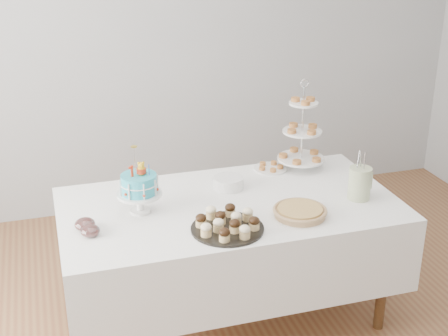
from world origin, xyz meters
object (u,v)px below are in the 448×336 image
object	(u,v)px
birthday_cake	(140,195)
pie	(300,211)
plate_stack	(228,183)
jam_bowl_a	(85,224)
tiered_stand	(302,132)
pastry_plate	(270,167)
utensil_pitcher	(360,182)
cupcake_tray	(227,223)
jam_bowl_b	(90,231)
table	(229,238)

from	to	relation	value
birthday_cake	pie	distance (m)	0.88
plate_stack	jam_bowl_a	xyz separation A→B (m)	(-0.87, -0.28, -0.01)
tiered_stand	pastry_plate	distance (m)	0.31
utensil_pitcher	tiered_stand	bearing A→B (deg)	119.28
tiered_stand	jam_bowl_a	bearing A→B (deg)	-162.44
cupcake_tray	pie	world-z (taller)	cupcake_tray
plate_stack	jam_bowl_b	xyz separation A→B (m)	(-0.85, -0.36, -0.01)
pie	jam_bowl_a	world-z (taller)	jam_bowl_a
cupcake_tray	jam_bowl_b	bearing A→B (deg)	168.35
tiered_stand	jam_bowl_a	world-z (taller)	tiered_stand
birthday_cake	jam_bowl_b	size ratio (longest dim) A/B	3.86
jam_bowl_b	jam_bowl_a	bearing A→B (deg)	104.43
cupcake_tray	jam_bowl_b	xyz separation A→B (m)	(-0.69, 0.14, -0.02)
tiered_stand	utensil_pitcher	bearing A→B (deg)	-75.00
birthday_cake	cupcake_tray	distance (m)	0.53
birthday_cake	plate_stack	xyz separation A→B (m)	(0.56, 0.16, -0.07)
birthday_cake	pie	xyz separation A→B (m)	(0.83, -0.30, -0.08)
jam_bowl_a	birthday_cake	bearing A→B (deg)	20.63
pastry_plate	jam_bowl_b	distance (m)	1.32
plate_stack	jam_bowl_a	distance (m)	0.92
table	birthday_cake	size ratio (longest dim) A/B	5.03
pie	utensil_pitcher	bearing A→B (deg)	14.60
pastry_plate	jam_bowl_b	bearing A→B (deg)	-155.17
cupcake_tray	jam_bowl_a	size ratio (longest dim) A/B	3.58
utensil_pitcher	pie	bearing A→B (deg)	-151.11
birthday_cake	jam_bowl_b	bearing A→B (deg)	-151.25
cupcake_tray	jam_bowl_a	world-z (taller)	cupcake_tray
table	jam_bowl_b	xyz separation A→B (m)	(-0.80, -0.16, 0.25)
pie	cupcake_tray	bearing A→B (deg)	-174.87
cupcake_tray	utensil_pitcher	distance (m)	0.86
pastry_plate	jam_bowl_b	xyz separation A→B (m)	(-1.20, -0.55, 0.01)
plate_stack	utensil_pitcher	xyz separation A→B (m)	(0.68, -0.35, 0.07)
cupcake_tray	jam_bowl_b	size ratio (longest dim) A/B	3.90
cupcake_tray	plate_stack	bearing A→B (deg)	72.25
table	pastry_plate	distance (m)	0.61
pastry_plate	utensil_pitcher	xyz separation A→B (m)	(0.34, -0.55, 0.09)
birthday_cake	plate_stack	world-z (taller)	birthday_cake
cupcake_tray	utensil_pitcher	size ratio (longest dim) A/B	1.33
tiered_stand	plate_stack	world-z (taller)	tiered_stand
pastry_plate	jam_bowl_a	world-z (taller)	jam_bowl_a
birthday_cake	pastry_plate	world-z (taller)	birthday_cake
tiered_stand	pastry_plate	bearing A→B (deg)	171.78
plate_stack	utensil_pitcher	distance (m)	0.77
plate_stack	utensil_pitcher	size ratio (longest dim) A/B	0.62
birthday_cake	jam_bowl_b	distance (m)	0.36
table	jam_bowl_a	bearing A→B (deg)	-174.45
cupcake_tray	birthday_cake	bearing A→B (deg)	139.82
jam_bowl_b	pastry_plate	bearing A→B (deg)	24.83
utensil_pitcher	pastry_plate	bearing A→B (deg)	135.76
jam_bowl_a	plate_stack	bearing A→B (deg)	17.78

